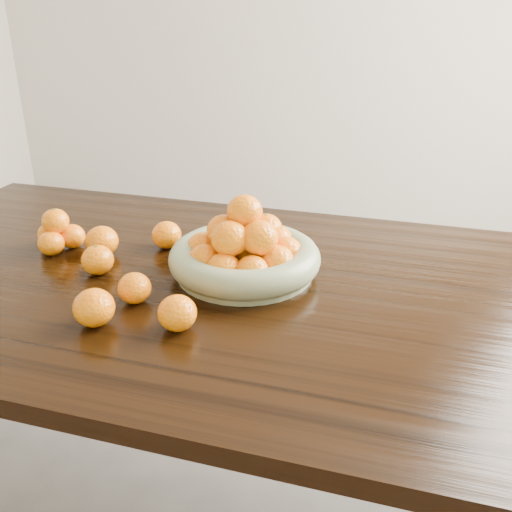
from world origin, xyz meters
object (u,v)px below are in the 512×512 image
(dining_table, at_px, (244,317))
(fruit_bowl, at_px, (245,252))
(orange_pyramid, at_px, (57,234))
(loose_orange_0, at_px, (98,260))

(dining_table, xyz_separation_m, fruit_bowl, (-0.01, 0.05, 0.14))
(fruit_bowl, bearing_deg, orange_pyramid, 179.96)
(orange_pyramid, relative_size, loose_orange_0, 1.69)
(fruit_bowl, xyz_separation_m, orange_pyramid, (-0.50, 0.00, -0.01))
(orange_pyramid, bearing_deg, dining_table, -5.46)
(fruit_bowl, xyz_separation_m, loose_orange_0, (-0.33, -0.10, -0.02))
(fruit_bowl, distance_m, orange_pyramid, 0.50)
(orange_pyramid, xyz_separation_m, loose_orange_0, (0.17, -0.10, -0.01))
(orange_pyramid, distance_m, loose_orange_0, 0.20)
(dining_table, height_order, fruit_bowl, fruit_bowl)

